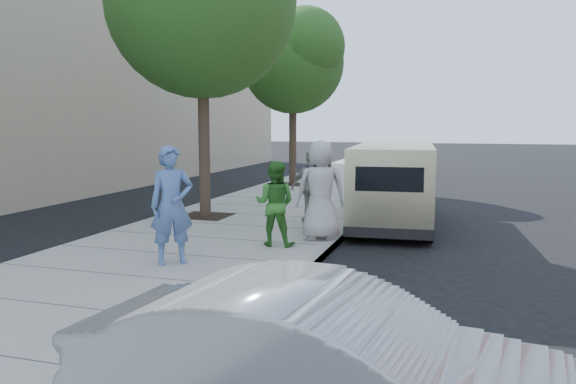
% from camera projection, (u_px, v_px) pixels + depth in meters
% --- Properties ---
extents(ground, '(120.00, 120.00, 0.00)m').
position_uv_depth(ground, '(258.00, 248.00, 11.24)').
color(ground, black).
rests_on(ground, ground).
extents(sidewalk, '(5.00, 60.00, 0.15)m').
position_uv_depth(sidewalk, '(212.00, 241.00, 11.52)').
color(sidewalk, gray).
rests_on(sidewalk, ground).
extents(curb_face, '(0.12, 60.00, 0.16)m').
position_uv_depth(curb_face, '(328.00, 249.00, 10.80)').
color(curb_face, gray).
rests_on(curb_face, ground).
extents(tree_far, '(3.92, 3.80, 6.49)m').
position_uv_depth(tree_far, '(294.00, 58.00, 20.77)').
color(tree_far, black).
rests_on(tree_far, sidewalk).
extents(parking_meter, '(0.32, 0.17, 1.50)m').
position_uv_depth(parking_meter, '(312.00, 185.00, 11.44)').
color(parking_meter, gray).
rests_on(parking_meter, sidewalk).
extents(van, '(2.15, 5.42, 1.97)m').
position_uv_depth(van, '(394.00, 183.00, 13.56)').
color(van, '#C9BF90').
rests_on(van, ground).
extents(sedan, '(4.10, 1.77, 1.31)m').
position_uv_depth(sedan, '(328.00, 376.00, 4.12)').
color(sedan, '#A2A6A9').
rests_on(sedan, ground).
extents(person_officer, '(0.86, 0.82, 1.98)m').
position_uv_depth(person_officer, '(172.00, 205.00, 9.30)').
color(person_officer, '#4F6FA9').
rests_on(person_officer, sidewalk).
extents(person_green_shirt, '(0.82, 0.65, 1.63)m').
position_uv_depth(person_green_shirt, '(275.00, 203.00, 10.71)').
color(person_green_shirt, '#327827').
rests_on(person_green_shirt, sidewalk).
extents(person_gray_shirt, '(1.15, 0.95, 2.01)m').
position_uv_depth(person_gray_shirt, '(321.00, 190.00, 11.26)').
color(person_gray_shirt, '#B4B4B7').
rests_on(person_gray_shirt, sidewalk).
extents(person_striped_polo, '(1.05, 0.88, 1.68)m').
position_uv_depth(person_striped_polo, '(312.00, 187.00, 13.19)').
color(person_striped_polo, gray).
rests_on(person_striped_polo, sidewalk).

